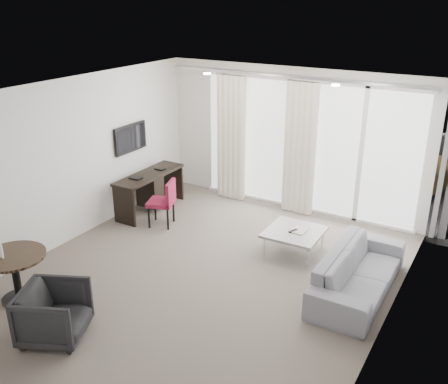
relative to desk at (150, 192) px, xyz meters
The scene contains 27 objects.
floor 2.62m from the desk, 35.32° to the right, with size 5.00×6.00×0.00m, color #675C53.
ceiling 3.43m from the desk, 35.32° to the right, with size 5.00×6.00×0.00m, color white.
wall_left 1.81m from the desk, 104.31° to the right, with size 0.00×6.00×2.60m, color silver.
wall_right 4.95m from the desk, 18.00° to the right, with size 0.00×6.00×2.60m, color silver.
wall_front 5.06m from the desk, 64.80° to the right, with size 5.00×0.00×2.60m, color silver.
window_panel 2.96m from the desk, 31.56° to the left, with size 4.00×0.02×2.38m, color white, non-canonical shape.
window_frame 2.95m from the desk, 31.31° to the left, with size 4.10×0.06×2.44m, color white, non-canonical shape.
curtain_left 1.84m from the desk, 53.77° to the left, with size 0.60×0.20×2.38m, color beige, non-canonical shape.
curtain_right 2.84m from the desk, 29.15° to the left, with size 0.60×0.20×2.38m, color beige, non-canonical shape.
curtain_track 3.26m from the desk, 31.94° to the left, with size 4.80×0.04×0.04m, color #B2B2B7, non-canonical shape.
downlight_a 2.54m from the desk, ahead, with size 0.12×0.12×0.02m, color #FFE0B2.
downlight_b 4.00m from the desk, ahead, with size 0.12×0.12×0.02m, color #FFE0B2.
desk is the anchor object (origin of this frame).
tv 1.05m from the desk, behind, with size 0.05×0.80×0.50m, color black, non-canonical shape.
desk_chair 0.70m from the desk, 36.05° to the right, with size 0.45×0.42×0.82m, color maroon, non-canonical shape.
round_table 3.22m from the desk, 84.04° to the right, with size 0.83×0.83×0.66m, color #2E2115, non-canonical shape.
menu_card 3.35m from the desk, 85.54° to the right, with size 0.11×0.02×0.20m, color white, non-canonical shape.
tub_armchair 3.75m from the desk, 68.68° to the right, with size 0.70×0.72×0.66m, color black.
coffee_table 2.96m from the desk, ahead, with size 0.83×0.83×0.37m, color gray, non-canonical shape.
remote 2.95m from the desk, ahead, with size 0.05×0.18×0.02m, color black, non-canonical shape.
magazine 3.01m from the desk, ahead, with size 0.22×0.28×0.02m, color gray, non-canonical shape.
sofa 4.19m from the desk, 10.24° to the right, with size 2.03×0.79×0.59m, color slate.
terrace_slab 3.88m from the desk, 51.14° to the left, with size 5.60×3.00×0.12m, color #4D4D50.
rattan_chair_a 3.60m from the desk, 39.19° to the left, with size 0.53×0.53×0.78m, color #523A21, non-canonical shape.
rattan_chair_b 5.34m from the desk, 36.78° to the left, with size 0.59×0.59×0.87m, color #523A21, non-canonical shape.
rattan_table 4.41m from the desk, 28.19° to the left, with size 0.55×0.55×0.55m, color #523A21, non-canonical shape.
balustrade 5.07m from the desk, 61.49° to the left, with size 5.50×0.06×1.05m, color #B2B2B7, non-canonical shape.
Camera 1 is at (3.40, -5.16, 3.77)m, focal length 40.00 mm.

